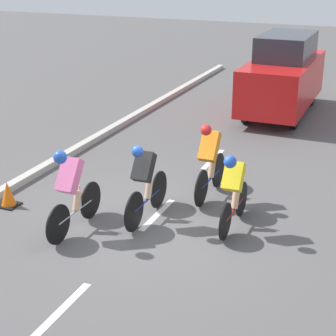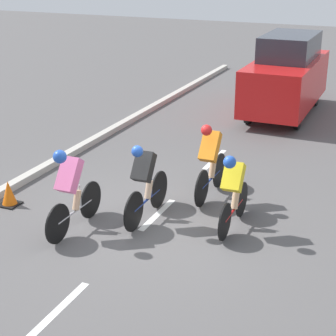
{
  "view_description": "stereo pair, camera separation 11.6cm",
  "coord_description": "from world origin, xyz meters",
  "px_view_note": "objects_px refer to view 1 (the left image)",
  "views": [
    {
      "loc": [
        -3.8,
        8.19,
        4.51
      ],
      "look_at": [
        -0.21,
        -0.29,
        0.95
      ],
      "focal_mm": 60.0,
      "sensor_mm": 36.0,
      "label": 1
    },
    {
      "loc": [
        -3.9,
        8.14,
        4.51
      ],
      "look_at": [
        -0.21,
        -0.29,
        0.95
      ],
      "focal_mm": 60.0,
      "sensor_mm": 36.0,
      "label": 2
    }
  ],
  "objects_px": {
    "cyclist_yellow": "(233,189)",
    "cyclist_orange": "(210,159)",
    "cyclist_pink": "(71,188)",
    "support_car": "(283,75)",
    "cyclist_black": "(145,181)",
    "traffic_cone": "(8,194)"
  },
  "relations": [
    {
      "from": "cyclist_orange",
      "to": "support_car",
      "type": "bearing_deg",
      "value": -89.77
    },
    {
      "from": "cyclist_black",
      "to": "cyclist_pink",
      "type": "xyz_separation_m",
      "value": [
        0.94,
        0.9,
        0.06
      ]
    },
    {
      "from": "cyclist_orange",
      "to": "traffic_cone",
      "type": "distance_m",
      "value": 3.88
    },
    {
      "from": "cyclist_black",
      "to": "traffic_cone",
      "type": "relative_size",
      "value": 3.57
    },
    {
      "from": "cyclist_orange",
      "to": "cyclist_black",
      "type": "xyz_separation_m",
      "value": [
        0.72,
        1.39,
        -0.04
      ]
    },
    {
      "from": "cyclist_black",
      "to": "support_car",
      "type": "relative_size",
      "value": 0.39
    },
    {
      "from": "cyclist_pink",
      "to": "support_car",
      "type": "xyz_separation_m",
      "value": [
        -1.64,
        -8.94,
        0.33
      ]
    },
    {
      "from": "cyclist_orange",
      "to": "cyclist_pink",
      "type": "height_order",
      "value": "cyclist_pink"
    },
    {
      "from": "cyclist_black",
      "to": "support_car",
      "type": "xyz_separation_m",
      "value": [
        -0.7,
        -8.04,
        0.39
      ]
    },
    {
      "from": "cyclist_pink",
      "to": "cyclist_yellow",
      "type": "bearing_deg",
      "value": -154.62
    },
    {
      "from": "cyclist_pink",
      "to": "support_car",
      "type": "bearing_deg",
      "value": -100.39
    },
    {
      "from": "cyclist_pink",
      "to": "cyclist_orange",
      "type": "bearing_deg",
      "value": -126.03
    },
    {
      "from": "cyclist_yellow",
      "to": "cyclist_pink",
      "type": "bearing_deg",
      "value": 25.38
    },
    {
      "from": "cyclist_black",
      "to": "cyclist_yellow",
      "type": "xyz_separation_m",
      "value": [
        -1.53,
        -0.27,
        -0.01
      ]
    },
    {
      "from": "cyclist_yellow",
      "to": "cyclist_pink",
      "type": "relative_size",
      "value": 0.95
    },
    {
      "from": "cyclist_yellow",
      "to": "cyclist_orange",
      "type": "bearing_deg",
      "value": -53.96
    },
    {
      "from": "support_car",
      "to": "traffic_cone",
      "type": "height_order",
      "value": "support_car"
    },
    {
      "from": "cyclist_black",
      "to": "traffic_cone",
      "type": "xyz_separation_m",
      "value": [
        2.63,
        0.48,
        -0.52
      ]
    },
    {
      "from": "cyclist_pink",
      "to": "traffic_cone",
      "type": "height_order",
      "value": "cyclist_pink"
    },
    {
      "from": "cyclist_black",
      "to": "cyclist_pink",
      "type": "relative_size",
      "value": 1.02
    },
    {
      "from": "support_car",
      "to": "cyclist_yellow",
      "type": "bearing_deg",
      "value": 96.15
    },
    {
      "from": "cyclist_black",
      "to": "support_car",
      "type": "bearing_deg",
      "value": -94.94
    }
  ]
}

